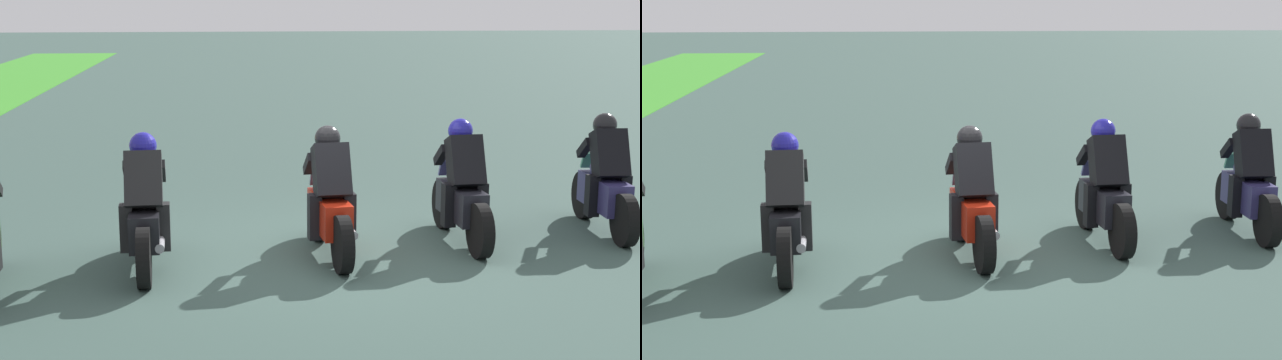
# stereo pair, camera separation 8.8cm
# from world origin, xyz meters

# --- Properties ---
(ground_plane) EXTENTS (120.00, 120.00, 0.00)m
(ground_plane) POSITION_xyz_m (0.00, 0.00, 0.00)
(ground_plane) COLOR #385048
(rider_lane_a) EXTENTS (2.04, 0.54, 1.51)m
(rider_lane_a) POSITION_xyz_m (0.82, -3.71, 0.62)
(rider_lane_a) COLOR black
(rider_lane_a) RESTS_ON ground_plane
(rider_lane_b) EXTENTS (2.04, 0.55, 1.51)m
(rider_lane_b) POSITION_xyz_m (0.50, -1.78, 0.62)
(rider_lane_b) COLOR black
(rider_lane_b) RESTS_ON ground_plane
(rider_lane_c) EXTENTS (2.04, 0.57, 1.51)m
(rider_lane_c) POSITION_xyz_m (0.06, -0.12, 0.62)
(rider_lane_c) COLOR black
(rider_lane_c) RESTS_ON ground_plane
(rider_lane_d) EXTENTS (2.04, 0.55, 1.51)m
(rider_lane_d) POSITION_xyz_m (-0.26, 1.95, 0.62)
(rider_lane_d) COLOR black
(rider_lane_d) RESTS_ON ground_plane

